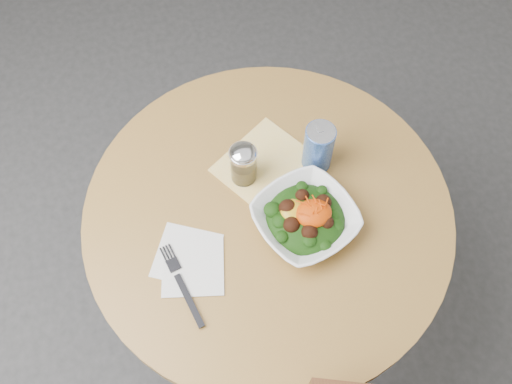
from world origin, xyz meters
TOP-DOWN VIEW (x-y plane):
  - ground at (0.00, 0.00)m, footprint 6.00×6.00m
  - table at (0.00, 0.00)m, footprint 0.90×0.90m
  - cloth_napkin at (0.03, 0.12)m, footprint 0.29×0.29m
  - paper_napkins at (-0.21, -0.08)m, footprint 0.19×0.21m
  - salad_bowl at (0.07, -0.06)m, footprint 0.30×0.30m
  - fork at (-0.24, -0.13)m, footprint 0.07×0.21m
  - spice_shaker at (-0.03, 0.11)m, footprint 0.07×0.07m
  - beverage_can at (0.15, 0.10)m, footprint 0.07×0.07m

SIDE VIEW (x-z plane):
  - ground at x=0.00m, z-range 0.00..0.00m
  - table at x=0.00m, z-range 0.18..0.93m
  - cloth_napkin at x=0.03m, z-range 0.75..0.75m
  - paper_napkins at x=-0.21m, z-range 0.75..0.75m
  - fork at x=-0.24m, z-range 0.75..0.76m
  - salad_bowl at x=0.07m, z-range 0.74..0.83m
  - spice_shaker at x=-0.03m, z-range 0.75..0.87m
  - beverage_can at x=0.15m, z-range 0.75..0.89m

